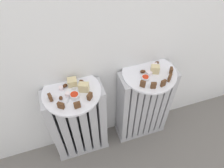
{
  "coord_description": "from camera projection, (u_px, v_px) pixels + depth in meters",
  "views": [
    {
      "loc": [
        -0.23,
        -0.42,
        1.38
      ],
      "look_at": [
        0.0,
        0.28,
        0.56
      ],
      "focal_mm": 34.22,
      "sensor_mm": 36.0,
      "label": 1
    }
  ],
  "objects": [
    {
      "name": "dark_cake_slice_left_2",
      "position": [
        77.0,
        105.0,
        0.96
      ],
      "size": [
        0.03,
        0.02,
        0.03
      ],
      "primitive_type": "cube",
      "rotation": [
        0.0,
        0.0,
        0.08
      ],
      "color": "#56351E",
      "rests_on": "plate_left"
    },
    {
      "name": "medjool_date_right_0",
      "position": [
        143.0,
        71.0,
        1.12
      ],
      "size": [
        0.03,
        0.03,
        0.02
      ],
      "primitive_type": "ellipsoid",
      "rotation": [
        0.0,
        0.0,
        2.87
      ],
      "color": "#4C2814",
      "rests_on": "plate_right"
    },
    {
      "name": "plate_left",
      "position": [
        72.0,
        92.0,
        1.04
      ],
      "size": [
        0.29,
        0.29,
        0.01
      ],
      "primitive_type": "cylinder",
      "color": "white",
      "rests_on": "radiator_left"
    },
    {
      "name": "radiator_right",
      "position": [
        143.0,
        106.0,
        1.35
      ],
      "size": [
        0.33,
        0.13,
        0.57
      ],
      "color": "#B2B2B7",
      "rests_on": "ground_plane"
    },
    {
      "name": "dark_cake_slice_right_2",
      "position": [
        163.0,
        83.0,
        1.05
      ],
      "size": [
        0.03,
        0.02,
        0.04
      ],
      "primitive_type": "cube",
      "rotation": [
        0.0,
        0.0,
        0.21
      ],
      "color": "#56351E",
      "rests_on": "plate_right"
    },
    {
      "name": "jam_bowl_left",
      "position": [
        74.0,
        96.0,
        1.0
      ],
      "size": [
        0.04,
        0.04,
        0.02
      ],
      "color": "white",
      "rests_on": "plate_left"
    },
    {
      "name": "turkish_delight_left_1",
      "position": [
        61.0,
        88.0,
        1.04
      ],
      "size": [
        0.02,
        0.02,
        0.02
      ],
      "primitive_type": "cube",
      "rotation": [
        0.0,
        0.0,
        1.52
      ],
      "color": "white",
      "rests_on": "plate_left"
    },
    {
      "name": "dark_cake_slice_right_0",
      "position": [
        143.0,
        84.0,
        1.05
      ],
      "size": [
        0.03,
        0.03,
        0.04
      ],
      "primitive_type": "cube",
      "rotation": [
        0.0,
        0.0,
        -0.76
      ],
      "color": "#56351E",
      "rests_on": "plate_right"
    },
    {
      "name": "turkish_delight_right_0",
      "position": [
        149.0,
        74.0,
        1.1
      ],
      "size": [
        0.03,
        0.03,
        0.02
      ],
      "primitive_type": "cube",
      "rotation": [
        0.0,
        0.0,
        0.35
      ],
      "color": "white",
      "rests_on": "plate_right"
    },
    {
      "name": "marble_cake_slice_left_0",
      "position": [
        84.0,
        87.0,
        1.03
      ],
      "size": [
        0.06,
        0.05,
        0.05
      ],
      "primitive_type": "cube",
      "rotation": [
        0.0,
        0.0,
        -0.39
      ],
      "color": "beige",
      "rests_on": "plate_left"
    },
    {
      "name": "turkish_delight_left_0",
      "position": [
        68.0,
        94.0,
        1.01
      ],
      "size": [
        0.03,
        0.03,
        0.02
      ],
      "primitive_type": "cube",
      "rotation": [
        0.0,
        0.0,
        0.85
      ],
      "color": "white",
      "rests_on": "plate_left"
    },
    {
      "name": "dark_cake_slice_left_0",
      "position": [
        50.0,
        97.0,
        0.99
      ],
      "size": [
        0.02,
        0.03,
        0.03
      ],
      "primitive_type": "cube",
      "rotation": [
        0.0,
        0.0,
        -1.36
      ],
      "color": "#56351E",
      "rests_on": "plate_left"
    },
    {
      "name": "dark_cake_slice_right_3",
      "position": [
        170.0,
        78.0,
        1.07
      ],
      "size": [
        0.03,
        0.03,
        0.04
      ],
      "primitive_type": "cube",
      "rotation": [
        0.0,
        0.0,
        0.69
      ],
      "color": "#56351E",
      "rests_on": "plate_right"
    },
    {
      "name": "radiator_left",
      "position": [
        79.0,
        124.0,
        1.27
      ],
      "size": [
        0.33,
        0.13,
        0.57
      ],
      "color": "#B2B2B7",
      "rests_on": "ground_plane"
    },
    {
      "name": "dark_cake_slice_left_3",
      "position": [
        90.0,
        96.0,
        1.0
      ],
      "size": [
        0.03,
        0.03,
        0.03
      ],
      "primitive_type": "cube",
      "rotation": [
        0.0,
        0.0,
        0.8
      ],
      "color": "#56351E",
      "rests_on": "plate_left"
    },
    {
      "name": "dark_cake_slice_right_1",
      "position": [
        153.0,
        85.0,
        1.04
      ],
      "size": [
        0.03,
        0.02,
        0.04
      ],
      "primitive_type": "cube",
      "rotation": [
        0.0,
        0.0,
        -0.27
      ],
      "color": "#56351E",
      "rests_on": "plate_right"
    },
    {
      "name": "dark_cake_slice_right_4",
      "position": [
        171.0,
        71.0,
        1.11
      ],
      "size": [
        0.02,
        0.03,
        0.04
      ],
      "primitive_type": "cube",
      "rotation": [
        0.0,
        0.0,
        1.18
      ],
      "color": "#56351E",
      "rests_on": "plate_right"
    },
    {
      "name": "turkish_delight_right_1",
      "position": [
        155.0,
        66.0,
        1.14
      ],
      "size": [
        0.03,
        0.03,
        0.02
      ],
      "primitive_type": "cube",
      "rotation": [
        0.0,
        0.0,
        1.43
      ],
      "color": "white",
      "rests_on": "plate_right"
    },
    {
      "name": "medjool_date_left_2",
      "position": [
        81.0,
        81.0,
        1.07
      ],
      "size": [
        0.03,
        0.03,
        0.01
      ],
      "primitive_type": "ellipsoid",
      "rotation": [
        0.0,
        0.0,
        2.38
      ],
      "color": "#4C2814",
      "rests_on": "plate_left"
    },
    {
      "name": "plate_right",
      "position": [
        149.0,
        73.0,
        1.13
      ],
      "size": [
        0.29,
        0.29,
        0.01
      ],
      "primitive_type": "cylinder",
      "color": "white",
      "rests_on": "radiator_right"
    },
    {
      "name": "medjool_date_left_3",
      "position": [
        61.0,
        98.0,
        1.0
      ],
      "size": [
        0.02,
        0.02,
        0.02
      ],
      "primitive_type": "ellipsoid",
      "rotation": [
        0.0,
        0.0,
        1.6
      ],
      "color": "#4C2814",
      "rests_on": "plate_left"
    },
    {
      "name": "jam_bowl_right",
      "position": [
        145.0,
        78.0,
        1.08
      ],
      "size": [
        0.04,
        0.04,
        0.02
      ],
      "color": "white",
      "rests_on": "plate_right"
    },
    {
      "name": "medjool_date_left_0",
      "position": [
        69.0,
        79.0,
        1.08
      ],
      "size": [
        0.02,
        0.03,
        0.02
      ],
      "primitive_type": "ellipsoid",
      "rotation": [
        0.0,
        0.0,
        1.73
      ],
      "color": "#4C2814",
      "rests_on": "plate_left"
    },
    {
      "name": "dark_cake_slice_left_1",
      "position": [
        61.0,
        106.0,
        0.96
      ],
      "size": [
        0.03,
        0.03,
        0.03
      ],
      "primitive_type": "cube",
      "rotation": [
        0.0,
        0.0,
        -0.64
      ],
      "color": "#56351E",
      "rests_on": "plate_left"
    },
    {
      "name": "marble_cake_slice_right_0",
      "position": [
        155.0,
        69.0,
        1.11
      ],
      "size": [
        0.05,
        0.04,
        0.05
      ],
      "primitive_type": "cube",
      "rotation": [
        0.0,
        0.0,
        -0.37
      ],
      "color": "beige",
      "rests_on": "plate_right"
    },
    {
      "name": "fork",
      "position": [
        72.0,
        93.0,
        1.03
      ],
      "size": [
        0.07,
        0.1,
        0.0
      ],
      "color": "silver",
      "rests_on": "plate_left"
    },
    {
      "name": "medjool_date_right_1",
      "position": [
        157.0,
        63.0,
        1.16
      ],
      "size": [
        0.03,
        0.02,
        0.02
      ],
      "primitive_type": "ellipsoid",
      "rotation": [
        0.0,
        0.0,
        0.17
      ],
      "color": "#4C2814",
      "rests_on": "plate_right"
    },
    {
      "name": "marble_cake_slice_left_1",
      "position": [
        72.0,
        82.0,
        1.05
      ],
      "size": [
        0.05,
        0.04,
        0.04
      ],
      "primitive_type": "cube",
      "rotation": [
        0.0,
        0.0,
        -0.09
      ],
      "color": "beige",
      "rests_on": "plate_left"
    },
    {
      "name": "medjool_date_left_1",
      "position": [
        65.0,
        86.0,
        1.05
      ],
      "size": [
        0.03,
        0.03,
        0.02
      ],
      "primitive_type": "ellipsoid",
      "rotation": [
        0.0,
        0.0,
        0.43
      ],
      "color": "#4C2814",
      "rests_on": "plate_left"
    }
  ]
}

